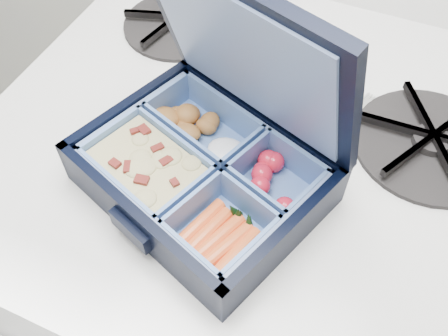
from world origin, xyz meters
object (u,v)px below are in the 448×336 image
at_px(burner_grate, 432,139).
at_px(bento_box, 202,173).
at_px(stove, 252,283).
at_px(fork, 325,141).

bearing_deg(burner_grate, bento_box, -143.24).
height_order(stove, fork, fork).
relative_size(burner_grate, fork, 1.07).
bearing_deg(bento_box, stove, 97.21).
bearing_deg(bento_box, fork, 68.83).
distance_m(bento_box, burner_grate, 0.27).
distance_m(stove, bento_box, 0.53).
xyz_separation_m(burner_grate, fork, (-0.11, -0.04, -0.01)).
bearing_deg(burner_grate, fork, -158.95).
bearing_deg(stove, bento_box, -102.79).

